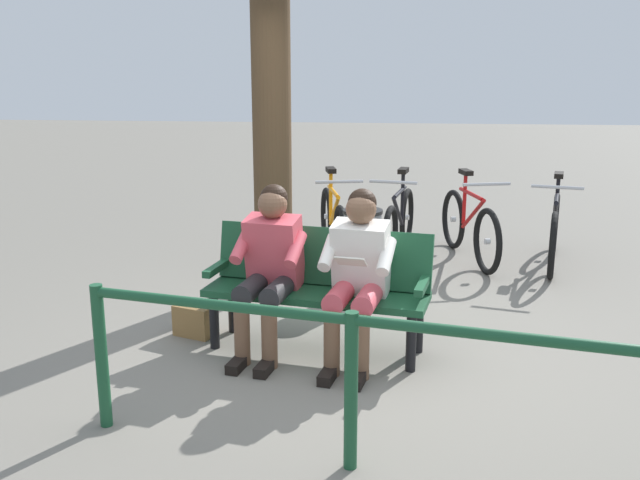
% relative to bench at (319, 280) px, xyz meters
% --- Properties ---
extents(ground_plane, '(40.00, 40.00, 0.00)m').
position_rel_bench_xyz_m(ground_plane, '(-0.28, 0.17, -0.51)').
color(ground_plane, slate).
extents(bench, '(1.66, 0.75, 0.87)m').
position_rel_bench_xyz_m(bench, '(0.00, 0.00, 0.00)').
color(bench, '#194C2D').
rests_on(bench, ground).
extents(person_reading, '(0.54, 0.81, 1.20)m').
position_rel_bench_xyz_m(person_reading, '(-0.29, 0.22, 0.16)').
color(person_reading, white).
rests_on(person_reading, ground).
extents(person_companion, '(0.54, 0.81, 1.20)m').
position_rel_bench_xyz_m(person_companion, '(0.34, 0.11, 0.16)').
color(person_companion, '#D84C59').
rests_on(person_companion, ground).
extents(handbag, '(0.33, 0.23, 0.24)m').
position_rel_bench_xyz_m(handbag, '(0.97, -0.09, -0.39)').
color(handbag, olive).
rests_on(handbag, ground).
extents(tree_trunk, '(0.35, 0.35, 3.08)m').
position_rel_bench_xyz_m(tree_trunk, '(0.58, -1.50, 1.03)').
color(tree_trunk, '#4C3823').
rests_on(tree_trunk, ground).
extents(litter_bin, '(0.35, 0.35, 0.78)m').
position_rel_bench_xyz_m(litter_bin, '(-0.26, -1.21, -0.11)').
color(litter_bin, slate).
rests_on(litter_bin, ground).
extents(bicycle_red, '(0.55, 1.65, 0.94)m').
position_rel_bench_xyz_m(bicycle_red, '(-2.17, -2.39, -0.15)').
color(bicycle_red, black).
rests_on(bicycle_red, ground).
extents(bicycle_silver, '(0.58, 1.64, 0.94)m').
position_rel_bench_xyz_m(bicycle_silver, '(-1.32, -2.49, -0.15)').
color(bicycle_silver, black).
rests_on(bicycle_silver, ground).
extents(bicycle_orange, '(0.49, 1.66, 0.94)m').
position_rel_bench_xyz_m(bicycle_orange, '(-0.59, -2.53, -0.15)').
color(bicycle_orange, black).
rests_on(bicycle_orange, ground).
extents(bicycle_green, '(0.55, 1.65, 0.94)m').
position_rel_bench_xyz_m(bicycle_green, '(0.11, -2.49, -0.15)').
color(bicycle_green, black).
rests_on(bicycle_green, ground).
extents(railing_fence, '(2.92, 0.65, 0.85)m').
position_rel_bench_xyz_m(railing_fence, '(-0.33, 1.60, 0.08)').
color(railing_fence, '#194C2D').
rests_on(railing_fence, ground).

